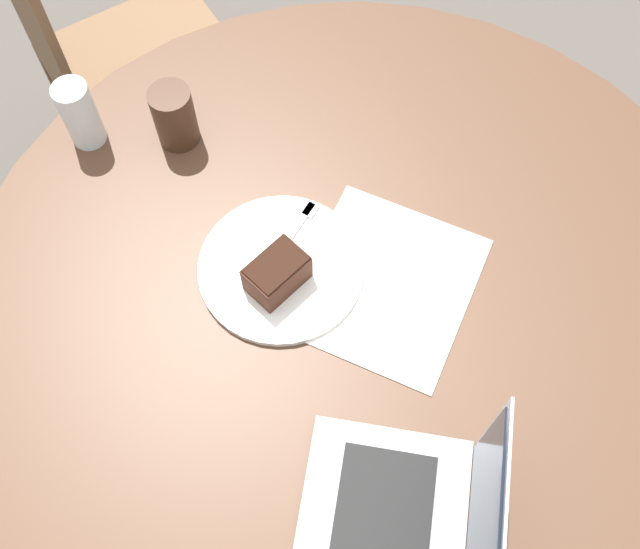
% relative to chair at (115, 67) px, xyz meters
% --- Properties ---
extents(ground_plane, '(12.00, 12.00, 0.00)m').
position_rel_chair_xyz_m(ground_plane, '(0.58, 0.69, -0.49)').
color(ground_plane, '#4C4742').
extents(dining_table, '(1.29, 1.29, 0.76)m').
position_rel_chair_xyz_m(dining_table, '(0.58, 0.69, 0.12)').
color(dining_table, '#4C3323').
rests_on(dining_table, ground_plane).
extents(chair, '(0.59, 0.59, 0.96)m').
position_rel_chair_xyz_m(chair, '(0.00, 0.00, 0.00)').
color(chair, brown).
rests_on(chair, ground_plane).
extents(paper_document, '(0.33, 0.31, 0.00)m').
position_rel_chair_xyz_m(paper_document, '(0.54, 0.72, 0.27)').
color(paper_document, white).
rests_on(paper_document, dining_table).
extents(plate, '(0.27, 0.27, 0.01)m').
position_rel_chair_xyz_m(plate, '(0.55, 0.55, 0.27)').
color(plate, white).
rests_on(plate, dining_table).
extents(cake_slice, '(0.11, 0.10, 0.06)m').
position_rel_chair_xyz_m(cake_slice, '(0.58, 0.55, 0.31)').
color(cake_slice, '#472619').
rests_on(cake_slice, plate).
extents(fork, '(0.17, 0.07, 0.00)m').
position_rel_chair_xyz_m(fork, '(0.49, 0.55, 0.28)').
color(fork, silver).
rests_on(fork, plate).
extents(coffee_glass, '(0.07, 0.07, 0.11)m').
position_rel_chair_xyz_m(coffee_glass, '(0.34, 0.31, 0.32)').
color(coffee_glass, '#3D2619').
rests_on(coffee_glass, dining_table).
extents(water_glass, '(0.06, 0.06, 0.13)m').
position_rel_chair_xyz_m(water_glass, '(0.37, 0.16, 0.33)').
color(water_glass, silver).
rests_on(water_glass, dining_table).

